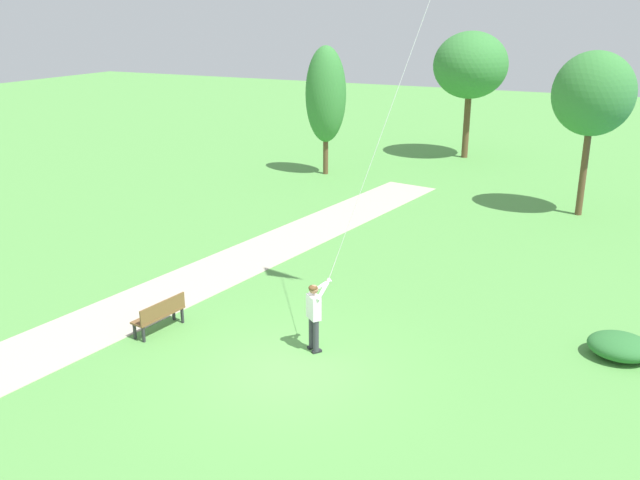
{
  "coord_description": "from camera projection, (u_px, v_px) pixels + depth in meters",
  "views": [
    {
      "loc": [
        6.75,
        -12.22,
        7.9
      ],
      "look_at": [
        0.06,
        1.53,
        2.7
      ],
      "focal_mm": 38.14,
      "sensor_mm": 36.0,
      "label": 1
    }
  ],
  "objects": [
    {
      "name": "tree_treeline_left",
      "position": [
        593.0,
        94.0,
        26.05
      ],
      "size": [
        3.11,
        2.88,
        6.46
      ],
      "color": "brown",
      "rests_on": "ground"
    },
    {
      "name": "tree_treeline_right",
      "position": [
        471.0,
        65.0,
        36.67
      ],
      "size": [
        3.98,
        4.37,
        6.84
      ],
      "color": "brown",
      "rests_on": "ground"
    },
    {
      "name": "tree_lakeside_far",
      "position": [
        326.0,
        95.0,
        33.18
      ],
      "size": [
        2.01,
        1.95,
        6.29
      ],
      "color": "brown",
      "rests_on": "ground"
    },
    {
      "name": "walkway_path",
      "position": [
        160.0,
        297.0,
        19.64
      ],
      "size": [
        7.08,
        32.01,
        0.02
      ],
      "primitive_type": "cube",
      "rotation": [
        0.0,
        0.0,
        -0.15
      ],
      "color": "#B7AD99",
      "rests_on": "ground"
    },
    {
      "name": "ground_plane",
      "position": [
        289.0,
        369.0,
        15.74
      ],
      "size": [
        120.0,
        120.0,
        0.0
      ],
      "primitive_type": "plane",
      "color": "#569947"
    },
    {
      "name": "lakeside_shrub",
      "position": [
        620.0,
        346.0,
        16.18
      ],
      "size": [
        1.5,
        1.3,
        0.57
      ],
      "primitive_type": "ellipsoid",
      "color": "#2D7033",
      "rests_on": "ground"
    },
    {
      "name": "park_bench_near_walkway",
      "position": [
        160.0,
        313.0,
        17.42
      ],
      "size": [
        0.66,
        1.55,
        0.88
      ],
      "color": "brown",
      "rests_on": "ground"
    },
    {
      "name": "person_kite_flyer",
      "position": [
        315.0,
        311.0,
        16.26
      ],
      "size": [
        0.56,
        0.61,
        1.83
      ],
      "color": "#232328",
      "rests_on": "ground"
    }
  ]
}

